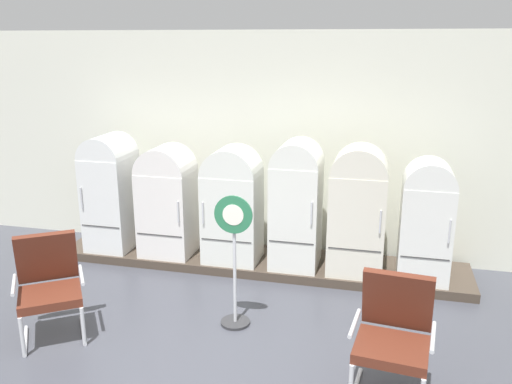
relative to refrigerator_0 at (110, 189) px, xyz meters
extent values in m
cube|color=silver|center=(2.10, 0.73, 0.57)|extent=(11.76, 0.12, 3.09)
cube|color=#47443F|center=(2.10, 0.73, 1.77)|extent=(11.76, 0.07, 0.06)
cube|color=#44392E|center=(2.10, 0.10, -0.92)|extent=(5.51, 0.95, 0.12)
cube|color=white|center=(0.00, 0.00, -0.20)|extent=(0.60, 0.68, 1.31)
cylinder|color=white|center=(0.00, 0.00, 0.45)|extent=(0.60, 0.66, 0.60)
cube|color=#383838|center=(0.00, -0.34, -0.44)|extent=(0.55, 0.01, 0.01)
cylinder|color=silver|center=(-0.24, -0.35, -0.05)|extent=(0.02, 0.02, 0.28)
cube|color=white|center=(0.85, -0.03, -0.28)|extent=(0.69, 0.62, 1.16)
cylinder|color=white|center=(0.85, -0.03, 0.30)|extent=(0.69, 0.60, 0.69)
cube|color=#383838|center=(0.85, -0.34, -0.49)|extent=(0.64, 0.01, 0.01)
cylinder|color=silver|center=(1.14, -0.35, -0.14)|extent=(0.02, 0.02, 0.28)
cube|color=white|center=(1.77, -0.04, -0.27)|extent=(0.72, 0.59, 1.18)
cylinder|color=white|center=(1.77, -0.04, 0.32)|extent=(0.72, 0.58, 0.72)
cube|color=#383838|center=(1.77, -0.34, -0.48)|extent=(0.66, 0.01, 0.01)
cylinder|color=silver|center=(1.47, -0.35, -0.13)|extent=(0.02, 0.02, 0.28)
cube|color=white|center=(2.61, -0.01, -0.19)|extent=(0.61, 0.66, 1.35)
cylinder|color=white|center=(2.61, -0.01, 0.49)|extent=(0.61, 0.65, 0.61)
cube|color=#383838|center=(2.61, -0.34, -0.43)|extent=(0.56, 0.01, 0.01)
cylinder|color=silver|center=(2.86, -0.35, -0.02)|extent=(0.02, 0.02, 0.28)
cube|color=silver|center=(3.39, -0.04, -0.22)|extent=(0.69, 0.60, 1.28)
cylinder|color=silver|center=(3.39, -0.04, 0.42)|extent=(0.69, 0.58, 0.69)
cube|color=#383838|center=(3.39, -0.34, -0.45)|extent=(0.63, 0.01, 0.01)
cylinder|color=silver|center=(3.67, -0.35, -0.07)|extent=(0.02, 0.02, 0.28)
cube|color=white|center=(4.21, -0.05, -0.26)|extent=(0.60, 0.58, 1.19)
cylinder|color=white|center=(4.21, -0.05, 0.33)|extent=(0.60, 0.57, 0.60)
cube|color=#383838|center=(4.21, -0.34, -0.48)|extent=(0.56, 0.01, 0.01)
cylinder|color=silver|center=(4.45, -0.35, -0.12)|extent=(0.02, 0.02, 0.28)
cylinder|color=silver|center=(0.24, -2.35, -0.95)|extent=(0.36, 0.50, 0.04)
cylinder|color=silver|center=(0.40, -2.57, -0.75)|extent=(0.06, 0.06, 0.40)
cylinder|color=silver|center=(0.70, -2.03, -0.95)|extent=(0.36, 0.50, 0.04)
cylinder|color=silver|center=(0.86, -2.25, -0.75)|extent=(0.06, 0.06, 0.40)
cube|color=#592719|center=(0.47, -2.19, -0.51)|extent=(0.79, 0.77, 0.09)
cube|color=#592719|center=(0.31, -1.95, -0.19)|extent=(0.60, 0.49, 0.55)
cylinder|color=silver|center=(0.21, -2.37, -0.32)|extent=(0.30, 0.41, 0.04)
cylinder|color=silver|center=(0.73, -2.01, -0.32)|extent=(0.30, 0.41, 0.04)
cube|color=#592719|center=(3.83, -2.35, -0.51)|extent=(0.65, 0.59, 0.09)
cube|color=#592719|center=(3.86, -2.07, -0.19)|extent=(0.62, 0.25, 0.55)
cylinder|color=silver|center=(3.51, -2.32, -0.32)|extent=(0.09, 0.47, 0.04)
cylinder|color=silver|center=(4.14, -2.39, -0.32)|extent=(0.09, 0.47, 0.04)
cylinder|color=#2D2D30|center=(2.21, -1.47, -0.96)|extent=(0.32, 0.32, 0.03)
cylinder|color=silver|center=(2.21, -1.47, -0.33)|extent=(0.04, 0.04, 1.22)
cylinder|color=#276E48|center=(2.21, -1.50, 0.28)|extent=(0.40, 0.02, 0.40)
cylinder|color=white|center=(2.21, -1.51, 0.28)|extent=(0.22, 0.00, 0.22)
camera|label=1|loc=(3.66, -6.44, 1.99)|focal=37.44mm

